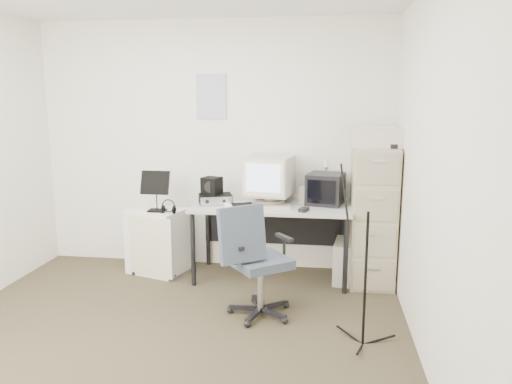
# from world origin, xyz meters

# --- Properties ---
(floor) EXTENTS (3.60, 3.60, 0.01)m
(floor) POSITION_xyz_m (0.00, 0.00, -0.01)
(floor) COLOR #3C3223
(floor) RESTS_ON ground
(wall_back) EXTENTS (3.60, 0.02, 2.50)m
(wall_back) POSITION_xyz_m (0.00, 1.80, 1.25)
(wall_back) COLOR white
(wall_back) RESTS_ON ground
(wall_right) EXTENTS (0.02, 3.60, 2.50)m
(wall_right) POSITION_xyz_m (1.80, 0.00, 1.25)
(wall_right) COLOR white
(wall_right) RESTS_ON ground
(wall_calendar) EXTENTS (0.30, 0.02, 0.44)m
(wall_calendar) POSITION_xyz_m (-0.02, 1.79, 1.75)
(wall_calendar) COLOR white
(wall_calendar) RESTS_ON wall_back
(filing_cabinet) EXTENTS (0.40, 0.60, 1.30)m
(filing_cabinet) POSITION_xyz_m (1.58, 1.48, 0.65)
(filing_cabinet) COLOR #AAA088
(filing_cabinet) RESTS_ON floor
(printer) EXTENTS (0.46, 0.32, 0.18)m
(printer) POSITION_xyz_m (1.58, 1.44, 1.39)
(printer) COLOR #BBB6AE
(printer) RESTS_ON filing_cabinet
(desk) EXTENTS (1.50, 0.70, 0.73)m
(desk) POSITION_xyz_m (0.63, 1.45, 0.36)
(desk) COLOR #BABAAF
(desk) RESTS_ON floor
(crt_monitor) EXTENTS (0.47, 0.49, 0.46)m
(crt_monitor) POSITION_xyz_m (0.60, 1.53, 0.96)
(crt_monitor) COLOR #BBB6AE
(crt_monitor) RESTS_ON desk
(crt_tv) EXTENTS (0.39, 0.41, 0.30)m
(crt_tv) POSITION_xyz_m (1.14, 1.58, 0.88)
(crt_tv) COLOR black
(crt_tv) RESTS_ON desk
(desk_speaker) EXTENTS (0.10, 0.10, 0.16)m
(desk_speaker) POSITION_xyz_m (0.93, 1.60, 0.81)
(desk_speaker) COLOR beige
(desk_speaker) RESTS_ON desk
(keyboard) EXTENTS (0.45, 0.22, 0.02)m
(keyboard) POSITION_xyz_m (0.60, 1.32, 0.74)
(keyboard) COLOR #BBB6AE
(keyboard) RESTS_ON desk
(mouse) EXTENTS (0.10, 0.12, 0.03)m
(mouse) POSITION_xyz_m (0.95, 1.22, 0.75)
(mouse) COLOR black
(mouse) RESTS_ON desk
(radio_receiver) EXTENTS (0.37, 0.31, 0.09)m
(radio_receiver) POSITION_xyz_m (0.08, 1.45, 0.77)
(radio_receiver) COLOR black
(radio_receiver) RESTS_ON desk
(radio_speaker) EXTENTS (0.21, 0.20, 0.16)m
(radio_speaker) POSITION_xyz_m (0.05, 1.46, 0.90)
(radio_speaker) COLOR black
(radio_speaker) RESTS_ON radio_receiver
(papers) EXTENTS (0.33, 0.38, 0.02)m
(papers) POSITION_xyz_m (0.33, 1.31, 0.74)
(papers) COLOR white
(papers) RESTS_ON desk
(pc_tower) EXTENTS (0.23, 0.44, 0.39)m
(pc_tower) POSITION_xyz_m (1.34, 1.48, 0.20)
(pc_tower) COLOR #BBB6AE
(pc_tower) RESTS_ON floor
(office_chair) EXTENTS (0.76, 0.76, 0.94)m
(office_chair) POSITION_xyz_m (0.64, 0.60, 0.47)
(office_chair) COLOR #455163
(office_chair) RESTS_ON floor
(side_cart) EXTENTS (0.62, 0.55, 0.64)m
(side_cart) POSITION_xyz_m (-0.52, 1.48, 0.32)
(side_cart) COLOR white
(side_cart) RESTS_ON floor
(music_stand) EXTENTS (0.32, 0.24, 0.41)m
(music_stand) POSITION_xyz_m (-0.50, 1.41, 0.85)
(music_stand) COLOR black
(music_stand) RESTS_ON side_cart
(headphones) EXTENTS (0.17, 0.17, 0.03)m
(headphones) POSITION_xyz_m (-0.36, 1.35, 0.69)
(headphones) COLOR black
(headphones) RESTS_ON side_cart
(mic_stand) EXTENTS (0.02, 0.02, 1.28)m
(mic_stand) POSITION_xyz_m (1.43, 0.22, 0.64)
(mic_stand) COLOR black
(mic_stand) RESTS_ON floor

